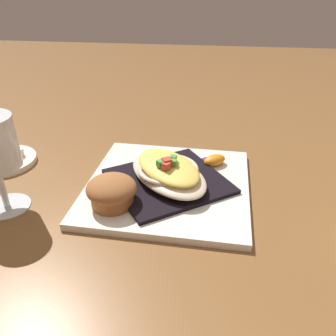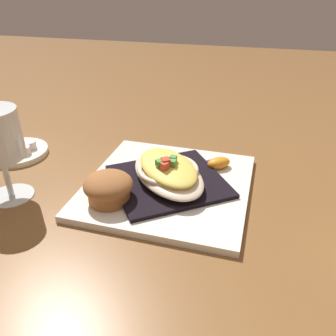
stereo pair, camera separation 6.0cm
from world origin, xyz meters
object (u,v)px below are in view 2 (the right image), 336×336
object	(u,v)px
square_plate	(168,186)
gratin_dish	(168,171)
creamer_cup_1	(24,150)
orange_garnish	(218,163)
creamer_cup_2	(30,145)
creamer_cup_0	(12,153)
spoon	(14,147)
muffin	(108,187)
creamer_saucer	(17,152)

from	to	relation	value
square_plate	gratin_dish	world-z (taller)	gratin_dish
square_plate	creamer_cup_1	bearing A→B (deg)	82.79
gratin_dish	creamer_cup_1	size ratio (longest dim) A/B	8.46
orange_garnish	creamer_cup_2	distance (m)	0.39
square_plate	orange_garnish	size ratio (longest dim) A/B	4.45
creamer_cup_0	spoon	bearing A→B (deg)	26.78
orange_garnish	creamer_cup_1	bearing A→B (deg)	95.50
creamer_cup_0	gratin_dish	bearing A→B (deg)	-93.97
gratin_dish	muffin	distance (m)	0.11
creamer_saucer	gratin_dish	bearing A→B (deg)	-98.35
muffin	orange_garnish	world-z (taller)	muffin
square_plate	gratin_dish	bearing A→B (deg)	178.43
orange_garnish	gratin_dish	bearing A→B (deg)	134.67
square_plate	spoon	world-z (taller)	spoon
gratin_dish	creamer_saucer	distance (m)	0.34
gratin_dish	creamer_saucer	size ratio (longest dim) A/B	1.63
creamer_cup_0	orange_garnish	bearing A→B (deg)	-82.41
creamer_saucer	spoon	distance (m)	0.01
orange_garnish	creamer_saucer	size ratio (longest dim) A/B	0.51
creamer_cup_0	creamer_cup_1	world-z (taller)	same
muffin	gratin_dish	bearing A→B (deg)	-47.10
orange_garnish	creamer_cup_1	distance (m)	0.39
orange_garnish	creamer_cup_1	size ratio (longest dim) A/B	2.63
creamer_cup_2	square_plate	bearing A→B (deg)	-101.49
gratin_dish	creamer_saucer	bearing A→B (deg)	81.65
square_plate	creamer_cup_0	xyz separation A→B (m)	(0.02, 0.33, 0.01)
gratin_dish	muffin	bearing A→B (deg)	132.90
square_plate	orange_garnish	distance (m)	0.11
spoon	creamer_cup_2	distance (m)	0.03
square_plate	creamer_saucer	xyz separation A→B (m)	(0.05, 0.34, -0.00)
creamer_cup_1	creamer_cup_2	bearing A→B (deg)	4.86
muffin	creamer_saucer	xyz separation A→B (m)	(0.12, 0.26, -0.03)
creamer_cup_0	muffin	bearing A→B (deg)	-111.33
muffin	creamer_cup_2	xyz separation A→B (m)	(0.14, 0.23, -0.02)
muffin	spoon	world-z (taller)	muffin
gratin_dish	orange_garnish	size ratio (longest dim) A/B	3.22
gratin_dish	creamer_cup_0	world-z (taller)	gratin_dish
orange_garnish	muffin	bearing A→B (deg)	133.78
creamer_saucer	spoon	world-z (taller)	spoon
muffin	creamer_cup_2	distance (m)	0.27
square_plate	creamer_saucer	bearing A→B (deg)	81.67
square_plate	gratin_dish	xyz separation A→B (m)	(-0.00, 0.00, 0.03)
creamer_cup_0	creamer_cup_1	distance (m)	0.02
creamer_saucer	creamer_cup_0	world-z (taller)	creamer_cup_0
square_plate	gratin_dish	size ratio (longest dim) A/B	1.38
muffin	creamer_cup_1	size ratio (longest dim) A/B	3.33
muffin	creamer_cup_1	bearing A→B (deg)	63.77
gratin_dish	muffin	size ratio (longest dim) A/B	2.54
creamer_cup_0	creamer_saucer	bearing A→B (deg)	17.51
square_plate	creamer_cup_2	size ratio (longest dim) A/B	11.70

